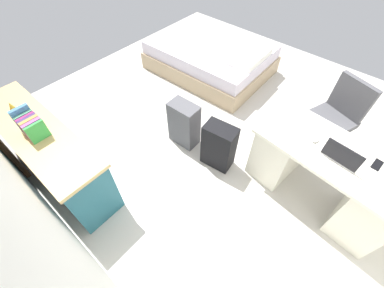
% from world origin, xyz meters
% --- Properties ---
extents(ground_plane, '(5.65, 5.65, 0.00)m').
position_xyz_m(ground_plane, '(0.00, 0.00, 0.00)').
color(ground_plane, beige).
extents(wall_back, '(4.65, 0.10, 2.61)m').
position_xyz_m(wall_back, '(0.00, 2.07, 1.30)').
color(wall_back, silver).
rests_on(wall_back, ground_plane).
extents(desk, '(1.50, 0.80, 0.73)m').
position_xyz_m(desk, '(-1.25, 0.01, 0.38)').
color(desk, silver).
rests_on(desk, ground_plane).
extents(office_chair, '(0.59, 0.59, 0.94)m').
position_xyz_m(office_chair, '(-1.03, -0.76, 0.42)').
color(office_chair, black).
rests_on(office_chair, ground_plane).
extents(credenza, '(1.80, 0.48, 0.76)m').
position_xyz_m(credenza, '(1.08, 1.69, 0.38)').
color(credenza, '#235B6B').
rests_on(credenza, ground_plane).
extents(bed, '(1.95, 1.46, 0.58)m').
position_xyz_m(bed, '(1.10, -1.16, 0.24)').
color(bed, tan).
rests_on(bed, ground_plane).
extents(suitcase_black, '(0.39, 0.27, 0.60)m').
position_xyz_m(suitcase_black, '(-0.20, 0.35, 0.30)').
color(suitcase_black, black).
rests_on(suitcase_black, ground_plane).
extents(suitcase_spare_grey, '(0.37, 0.23, 0.60)m').
position_xyz_m(suitcase_spare_grey, '(0.34, 0.35, 0.30)').
color(suitcase_spare_grey, '#4C4C51').
rests_on(suitcase_spare_grey, ground_plane).
extents(laptop, '(0.33, 0.25, 0.21)m').
position_xyz_m(laptop, '(-1.29, 0.06, 0.78)').
color(laptop, '#B7B7BC').
rests_on(laptop, desk).
extents(computer_mouse, '(0.07, 0.11, 0.03)m').
position_xyz_m(computer_mouse, '(-1.03, -0.01, 0.75)').
color(computer_mouse, white).
rests_on(computer_mouse, desk).
extents(cell_phone_near_laptop, '(0.08, 0.14, 0.01)m').
position_xyz_m(cell_phone_near_laptop, '(-1.55, -0.09, 0.74)').
color(cell_phone_near_laptop, black).
rests_on(cell_phone_near_laptop, desk).
extents(book_row, '(0.27, 0.17, 0.24)m').
position_xyz_m(book_row, '(1.02, 1.69, 0.86)').
color(book_row, green).
rests_on(book_row, credenza).
extents(figurine_small, '(0.08, 0.08, 0.11)m').
position_xyz_m(figurine_small, '(1.47, 1.69, 0.81)').
color(figurine_small, gold).
rests_on(figurine_small, credenza).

